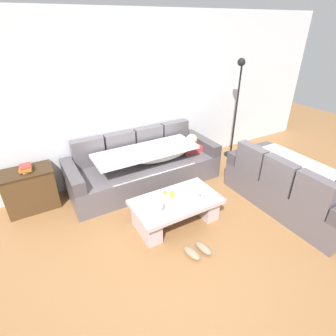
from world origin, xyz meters
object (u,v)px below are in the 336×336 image
Objects in this scene: wine_glass_near_left at (161,205)px; side_cabinet at (30,190)px; wine_glass_near_right at (199,191)px; pair_of_shoes at (198,250)px; couch_along_wall at (147,166)px; book_stack_on_cabinet at (26,168)px; coffee_table at (176,208)px; floor_lamp at (237,104)px; open_magazine at (195,192)px; fruit_bowl at (171,196)px; couch_near_window at (292,187)px.

wine_glass_near_left is 0.23× the size of side_cabinet.
wine_glass_near_right is 0.77m from pair_of_shoes.
book_stack_on_cabinet is (-1.79, 0.22, 0.35)m from couch_along_wall.
coffee_table is 2.18m from side_cabinet.
side_cabinet is at bearing 140.92° from coffee_table.
couch_along_wall is at bearing -7.05° from book_stack_on_cabinet.
pair_of_shoes is (-2.17, -1.84, -1.07)m from floor_lamp.
side_cabinet is 0.37× the size of floor_lamp.
pair_of_shoes is (0.23, -0.51, -0.45)m from wine_glass_near_left.
wine_glass_near_right is 0.59× the size of open_magazine.
side_cabinet is (-1.38, 1.50, -0.17)m from wine_glass_near_left.
open_magazine is at bearing -79.51° from couch_along_wall.
wine_glass_near_left is at bearing -142.88° from fruit_bowl.
pair_of_shoes is (-1.78, -0.09, -0.29)m from couch_near_window.
fruit_bowl reaches higher than pair_of_shoes.
open_magazine is 0.39× the size of side_cabinet.
wine_glass_near_right is at bearing -143.66° from floor_lamp.
wine_glass_near_right is at bearing 54.53° from pair_of_shoes.
couch_near_window is 1.61× the size of coffee_table.
couch_along_wall is 1.36m from wine_glass_near_left.
book_stack_on_cabinet is at bearing 172.95° from couch_along_wall.
book_stack_on_cabinet reaches higher than coffee_table.
floor_lamp is 3.04m from pair_of_shoes.
couch_along_wall is 7.80× the size of pair_of_shoes.
book_stack_on_cabinet is at bearing 142.71° from wine_glass_near_right.
couch_near_window is 1.79m from coffee_table.
side_cabinet reaches higher than pair_of_shoes.
side_cabinet reaches higher than fruit_bowl.
wine_glass_near_right is (0.17, -1.27, 0.17)m from couch_along_wall.
book_stack_on_cabinet is at bearing 60.34° from couch_near_window.
wine_glass_near_right is at bearing -37.29° from book_stack_on_cabinet.
couch_along_wall is 1.16m from coffee_table.
side_cabinet is at bearing 132.66° from wine_glass_near_left.
floor_lamp is 5.98× the size of pair_of_shoes.
pair_of_shoes is (1.60, -2.01, -0.64)m from book_stack_on_cabinet.
wine_glass_near_left is (-0.26, -0.20, 0.07)m from fruit_bowl.
coffee_table reaches higher than pair_of_shoes.
couch_near_window is at bearing -16.83° from wine_glass_near_right.
open_magazine is at bearing -34.19° from book_stack_on_cabinet.
couch_along_wall is 10.90× the size of book_stack_on_cabinet.
wine_glass_near_right is 0.23× the size of side_cabinet.
book_stack_on_cabinet is 0.72× the size of pair_of_shoes.
fruit_bowl is at bearing -152.10° from floor_lamp.
side_cabinet is at bearing 172.96° from couch_along_wall.
floor_lamp is (2.14, 1.13, 0.69)m from fruit_bowl.
wine_glass_near_left and wine_glass_near_right have the same top height.
couch_near_window is at bearing -19.59° from fruit_bowl.
fruit_bowl is at bearing -98.63° from couch_along_wall.
side_cabinet is at bearing 128.84° from pair_of_shoes.
wine_glass_near_left is at bearing -171.07° from open_magazine.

